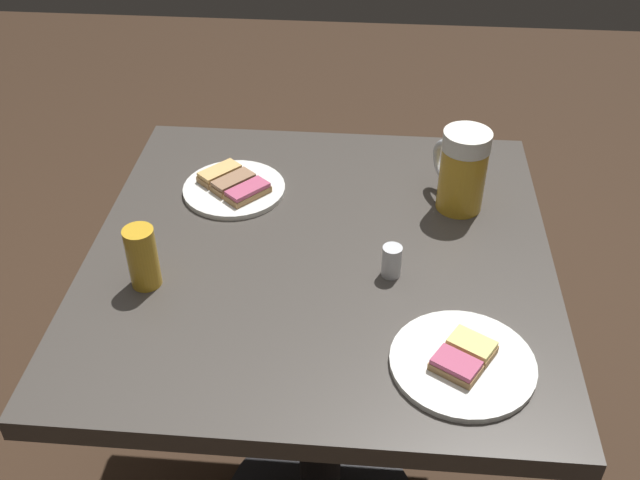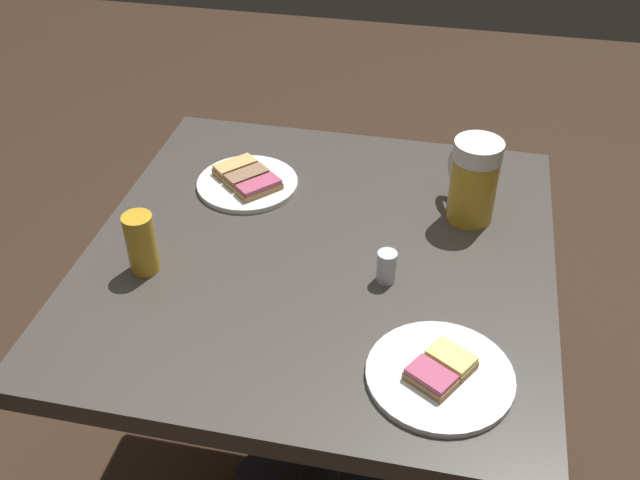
{
  "view_description": "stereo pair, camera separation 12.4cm",
  "coord_description": "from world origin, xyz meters",
  "px_view_note": "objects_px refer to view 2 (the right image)",
  "views": [
    {
      "loc": [
        0.08,
        -0.98,
        1.54
      ],
      "look_at": [
        0.0,
        0.0,
        0.78
      ],
      "focal_mm": 41.37,
      "sensor_mm": 36.0,
      "label": 1
    },
    {
      "loc": [
        0.2,
        -0.96,
        1.54
      ],
      "look_at": [
        0.0,
        0.0,
        0.78
      ],
      "focal_mm": 41.37,
      "sensor_mm": 36.0,
      "label": 2
    }
  ],
  "objects_px": {
    "plate_near": "(247,181)",
    "beer_mug": "(473,180)",
    "beer_glass_small": "(141,243)",
    "salt_shaker": "(387,267)",
    "plate_far": "(440,374)"
  },
  "relations": [
    {
      "from": "beer_mug",
      "to": "salt_shaker",
      "type": "height_order",
      "value": "beer_mug"
    },
    {
      "from": "salt_shaker",
      "to": "plate_far",
      "type": "bearing_deg",
      "value": -61.91
    },
    {
      "from": "beer_mug",
      "to": "beer_glass_small",
      "type": "relative_size",
      "value": 1.46
    },
    {
      "from": "beer_glass_small",
      "to": "beer_mug",
      "type": "bearing_deg",
      "value": 27.18
    },
    {
      "from": "beer_glass_small",
      "to": "salt_shaker",
      "type": "xyz_separation_m",
      "value": [
        0.39,
        0.05,
        -0.03
      ]
    },
    {
      "from": "plate_near",
      "to": "beer_glass_small",
      "type": "bearing_deg",
      "value": -108.84
    },
    {
      "from": "plate_near",
      "to": "beer_mug",
      "type": "height_order",
      "value": "beer_mug"
    },
    {
      "from": "plate_near",
      "to": "salt_shaker",
      "type": "xyz_separation_m",
      "value": [
        0.3,
        -0.22,
        0.02
      ]
    },
    {
      "from": "plate_far",
      "to": "beer_glass_small",
      "type": "bearing_deg",
      "value": 164.43
    },
    {
      "from": "plate_far",
      "to": "beer_glass_small",
      "type": "height_order",
      "value": "beer_glass_small"
    },
    {
      "from": "plate_near",
      "to": "beer_glass_small",
      "type": "xyz_separation_m",
      "value": [
        -0.09,
        -0.27,
        0.04
      ]
    },
    {
      "from": "plate_far",
      "to": "beer_mug",
      "type": "xyz_separation_m",
      "value": [
        0.02,
        0.4,
        0.07
      ]
    },
    {
      "from": "beer_glass_small",
      "to": "salt_shaker",
      "type": "bearing_deg",
      "value": 8.02
    },
    {
      "from": "plate_near",
      "to": "plate_far",
      "type": "bearing_deg",
      "value": -45.76
    },
    {
      "from": "beer_glass_small",
      "to": "plate_far",
      "type": "bearing_deg",
      "value": -15.57
    }
  ]
}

